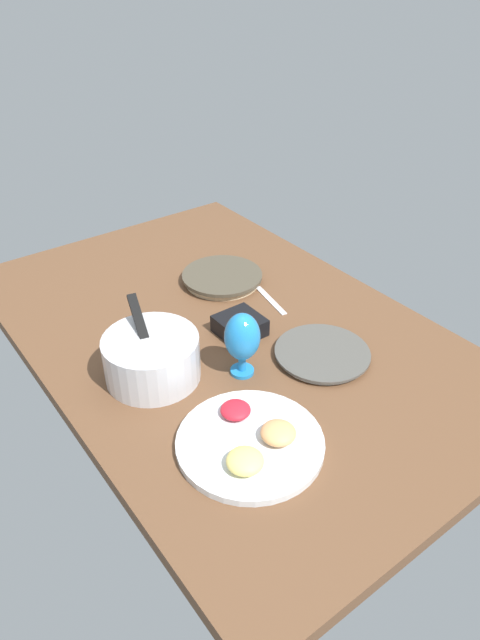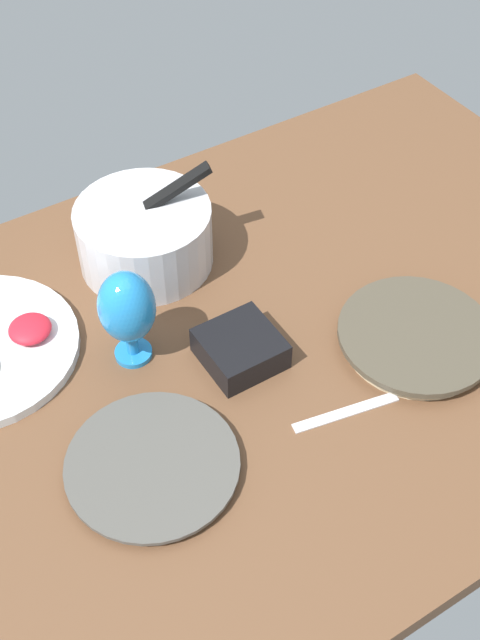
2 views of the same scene
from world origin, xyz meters
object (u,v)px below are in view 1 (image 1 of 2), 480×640
at_px(dinner_plate_right, 222,278).
at_px(hurricane_glass_blue, 242,338).
at_px(fruit_platter, 251,442).
at_px(square_bowl_black, 240,325).
at_px(dinner_plate_left, 322,354).
at_px(mixing_bowl, 152,356).

height_order(dinner_plate_right, hurricane_glass_blue, hurricane_glass_blue).
distance_m(fruit_platter, square_bowl_black, 0.44).
relative_size(dinner_plate_left, dinner_plate_right, 0.98).
bearing_deg(mixing_bowl, square_bowl_black, -86.10).
height_order(mixing_bowl, fruit_platter, mixing_bowl).
bearing_deg(dinner_plate_left, fruit_platter, 112.10).
xyz_separation_m(dinner_plate_left, hurricane_glass_blue, (0.08, 0.22, 0.10)).
distance_m(dinner_plate_left, fruit_platter, 0.38).
xyz_separation_m(mixing_bowl, fruit_platter, (-0.35, -0.05, -0.05)).
bearing_deg(fruit_platter, mixing_bowl, 8.78).
relative_size(dinner_plate_right, square_bowl_black, 2.17).
bearing_deg(mixing_bowl, fruit_platter, -171.22).
bearing_deg(hurricane_glass_blue, mixing_bowl, 56.84).
xyz_separation_m(dinner_plate_right, fruit_platter, (-0.64, 0.37, -0.00)).
relative_size(dinner_plate_left, mixing_bowl, 1.02).
distance_m(dinner_plate_left, dinner_plate_right, 0.49).
bearing_deg(dinner_plate_left, dinner_plate_right, -1.65).
height_order(fruit_platter, hurricane_glass_blue, hurricane_glass_blue).
bearing_deg(dinner_plate_right, square_bowl_black, 154.56).
relative_size(mixing_bowl, hurricane_glass_blue, 1.41).
xyz_separation_m(mixing_bowl, hurricane_glass_blue, (-0.13, -0.19, 0.05)).
distance_m(mixing_bowl, fruit_platter, 0.36).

